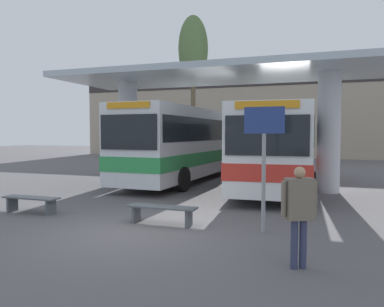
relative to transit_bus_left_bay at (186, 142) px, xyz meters
name	(u,v)px	position (x,y,z in m)	size (l,w,h in m)	color
ground_plane	(131,233)	(2.12, -9.42, -1.88)	(100.00, 100.00, 0.00)	#565456
townhouse_backdrop	(276,103)	(2.12, 18.38, 3.22)	(40.00, 0.58, 8.76)	tan
station_canopy	(219,91)	(2.12, -1.68, 2.15)	(13.65, 5.16, 4.84)	silver
transit_bus_left_bay	(186,142)	(0.00, 0.00, 0.00)	(2.96, 10.76, 3.40)	silver
transit_bus_center_bay	(278,144)	(4.45, -0.73, -0.08)	(3.20, 11.03, 3.23)	white
waiting_bench_near_pillar	(162,211)	(2.47, -8.45, -1.53)	(1.79, 0.44, 0.46)	#4C5156
waiting_bench_mid_platform	(31,201)	(-1.59, -8.45, -1.54)	(1.72, 0.44, 0.46)	#4C5156
info_sign_platform	(264,143)	(4.98, -8.42, 0.17)	(0.90, 0.09, 2.87)	gray
pedestrian_waiting	(299,207)	(5.87, -10.49, -0.83)	(0.60, 0.43, 1.72)	#333856
poplar_tree_behind_left	(193,51)	(-2.01, 6.90, 5.88)	(1.98, 1.98, 10.10)	brown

